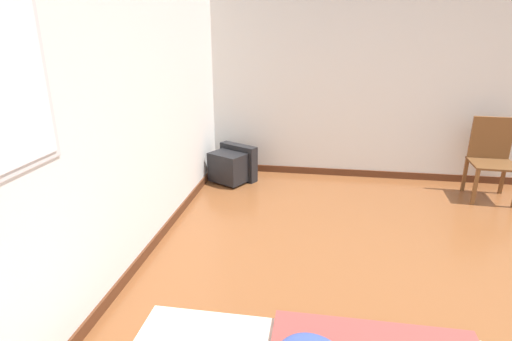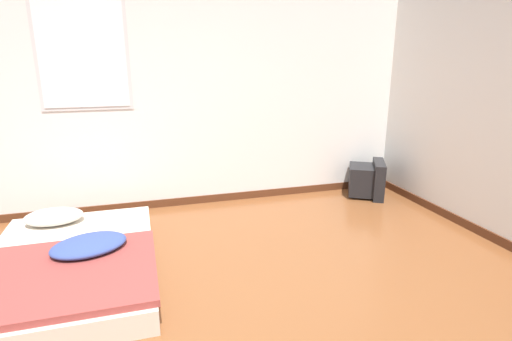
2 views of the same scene
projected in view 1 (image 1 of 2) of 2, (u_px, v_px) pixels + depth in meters
wall_back at (88, 117)px, 2.46m from camera, size 8.05×0.08×2.60m
wall_right at (431, 77)px, 4.73m from camera, size 0.08×7.72×2.60m
crt_tv at (232, 165)px, 4.99m from camera, size 0.59×0.61×0.45m
wooden_chair at (492, 153)px, 4.46m from camera, size 0.48×0.48×0.90m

